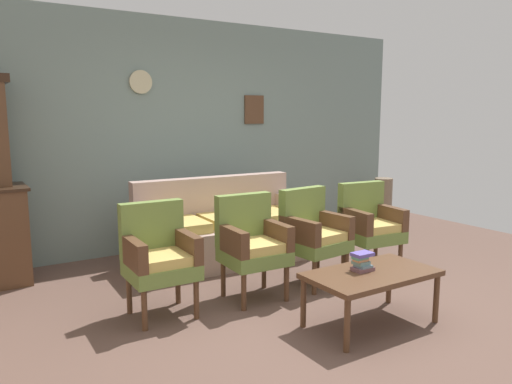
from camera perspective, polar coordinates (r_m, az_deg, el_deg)
name	(u,v)px	position (r m, az deg, el deg)	size (l,w,h in m)	color
ground_plane	(330,314)	(4.19, 8.44, -13.64)	(7.68, 7.68, 0.00)	brown
wall_back_with_decor	(189,134)	(6.10, -7.66, 6.56)	(6.40, 0.09, 2.70)	gray
floral_couch	(224,231)	(5.47, -3.66, -4.53)	(1.90, 0.88, 0.90)	tan
armchair_by_doorway	(159,254)	(4.05, -11.06, -6.98)	(0.53, 0.50, 0.90)	olive
armchair_near_cabinet	(252,242)	(4.35, -0.50, -5.72)	(0.54, 0.51, 0.90)	olive
armchair_row_middle	(313,232)	(4.74, 6.56, -4.55)	(0.57, 0.54, 0.90)	olive
armchair_near_couch_end	(370,223)	(5.21, 12.87, -3.46)	(0.57, 0.55, 0.90)	olive
coffee_table	(371,277)	(3.92, 13.08, -9.49)	(1.00, 0.56, 0.42)	brown
book_stack_on_table	(362,262)	(3.90, 12.03, -7.83)	(0.16, 0.12, 0.14)	#704952
floor_vase_by_wall	(383,201)	(7.50, 14.33, -1.01)	(0.26, 0.26, 0.67)	#78644E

